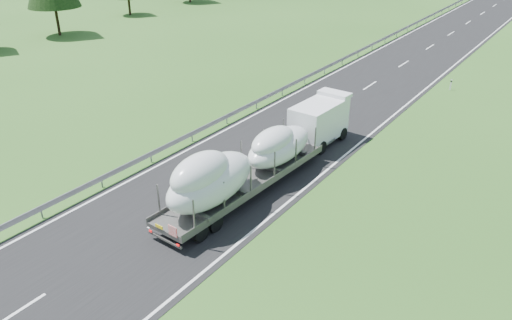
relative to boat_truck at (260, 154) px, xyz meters
The scene contains 2 objects.
ground 6.34m from the boat_truck, 110.97° to the right, with size 400.00×400.00×0.00m, color #29521B.
boat_truck is the anchor object (origin of this frame).
Camera 1 is at (16.72, -15.89, 14.59)m, focal length 35.00 mm.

